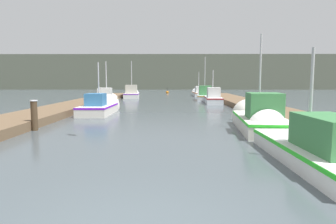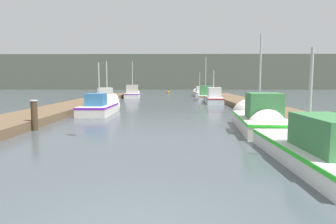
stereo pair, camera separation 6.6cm
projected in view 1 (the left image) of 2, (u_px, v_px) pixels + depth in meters
dock_left at (63, 109)px, 19.87m from camera, size 2.71×40.00×0.39m
dock_right at (263, 109)px, 19.76m from camera, size 2.71×40.00×0.39m
distant_shore_ridge at (168, 73)px, 74.03m from camera, size 120.00×16.00×7.82m
fishing_boat_0 at (302, 142)px, 8.29m from camera, size 1.73×6.21×3.47m
fishing_boat_1 at (258, 118)px, 13.01m from camera, size 2.22×5.77×4.53m
fishing_boat_2 at (101, 107)px, 19.08m from camera, size 1.78×4.91×3.71m
fishing_boat_3 at (107, 101)px, 23.58m from camera, size 1.60×4.63×3.86m
fishing_boat_4 at (212, 98)px, 27.92m from camera, size 1.69×6.08×3.37m
fishing_boat_5 at (204, 95)px, 32.15m from camera, size 1.96×5.65×5.00m
fishing_boat_6 at (132, 94)px, 36.07m from camera, size 2.05×5.16×4.87m
fishing_boat_7 at (198, 93)px, 40.22m from camera, size 1.54×6.16×3.61m
mooring_piling_0 at (211, 93)px, 36.10m from camera, size 0.35×0.35×1.05m
mooring_piling_1 at (34, 115)px, 12.46m from camera, size 0.30×0.30×1.27m
channel_buoy at (167, 92)px, 48.05m from camera, size 0.48×0.48×0.98m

